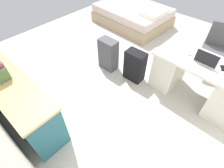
# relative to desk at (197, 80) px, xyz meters

# --- Properties ---
(ground_plane) EXTENTS (6.04, 6.04, 0.00)m
(ground_plane) POSITION_rel_desk_xyz_m (1.23, 0.01, -0.39)
(ground_plane) COLOR beige
(desk) EXTENTS (1.46, 0.70, 0.74)m
(desk) POSITION_rel_desk_xyz_m (0.00, 0.00, 0.00)
(desk) COLOR silver
(desk) RESTS_ON ground_plane
(office_chair) EXTENTS (0.57, 0.57, 0.94)m
(office_chair) POSITION_rel_desk_xyz_m (0.06, -0.92, 0.03)
(office_chair) COLOR black
(office_chair) RESTS_ON ground_plane
(credenza) EXTENTS (1.80, 0.48, 0.77)m
(credenza) POSITION_rel_desk_xyz_m (1.77, 2.15, -0.00)
(credenza) COLOR #235B6B
(credenza) RESTS_ON ground_plane
(bed) EXTENTS (1.97, 1.49, 0.58)m
(bed) POSITION_rel_desk_xyz_m (2.41, -1.47, -0.14)
(bed) COLOR tan
(bed) RESTS_ON ground_plane
(suitcase_black) EXTENTS (0.37, 0.23, 0.60)m
(suitcase_black) POSITION_rel_desk_xyz_m (1.01, 0.30, -0.09)
(suitcase_black) COLOR black
(suitcase_black) RESTS_ON ground_plane
(suitcase_spare_grey) EXTENTS (0.36, 0.22, 0.64)m
(suitcase_spare_grey) POSITION_rel_desk_xyz_m (1.60, 0.39, -0.07)
(suitcase_spare_grey) COLOR #4C4C51
(suitcase_spare_grey) RESTS_ON ground_plane
(laptop) EXTENTS (0.32, 0.23, 0.21)m
(laptop) POSITION_rel_desk_xyz_m (0.00, 0.00, 0.40)
(laptop) COLOR #B7B7BC
(laptop) RESTS_ON desk
(computer_mouse) EXTENTS (0.06, 0.10, 0.03)m
(computer_mouse) POSITION_rel_desk_xyz_m (0.26, -0.04, 0.37)
(computer_mouse) COLOR white
(computer_mouse) RESTS_ON desk
(cell_phone_near_laptop) EXTENTS (0.12, 0.15, 0.01)m
(cell_phone_near_laptop) POSITION_rel_desk_xyz_m (-0.23, -0.04, 0.36)
(cell_phone_near_laptop) COLOR black
(cell_phone_near_laptop) RESTS_ON desk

